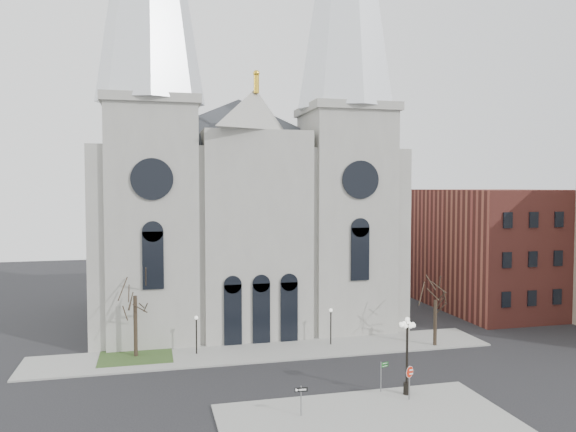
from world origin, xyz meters
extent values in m
plane|color=black|center=(0.00, 0.00, 0.00)|extent=(160.00, 160.00, 0.00)
cube|color=gray|center=(3.00, -5.00, 0.07)|extent=(18.00, 10.00, 0.14)
cube|color=gray|center=(0.00, 11.00, 0.07)|extent=(40.00, 6.00, 0.14)
cube|color=#28461E|center=(-11.00, 12.00, 0.09)|extent=(6.00, 5.00, 0.18)
cube|color=gray|center=(0.00, 26.00, 9.00)|extent=(30.00, 24.00, 18.00)
pyramid|color=#2D3035|center=(0.00, 26.00, 24.00)|extent=(33.00, 26.40, 6.00)
cube|color=gray|center=(-9.50, 17.50, 11.00)|extent=(8.00, 8.00, 22.00)
cylinder|color=black|center=(-9.50, 13.45, 15.00)|extent=(3.60, 0.30, 3.60)
cube|color=gray|center=(9.50, 17.50, 11.00)|extent=(8.00, 8.00, 22.00)
cylinder|color=black|center=(9.50, 13.45, 15.00)|extent=(3.60, 0.30, 3.60)
cube|color=gray|center=(0.00, 16.00, 9.75)|extent=(10.00, 5.00, 19.50)
pyramid|color=gray|center=(0.00, 16.00, 21.50)|extent=(11.00, 5.00, 4.00)
cube|color=brown|center=(30.00, 22.00, 7.00)|extent=(14.00, 18.00, 14.00)
cylinder|color=black|center=(-11.00, 12.00, 2.62)|extent=(0.32, 0.32, 5.25)
cylinder|color=black|center=(15.00, 9.00, 2.10)|extent=(0.32, 0.32, 4.20)
cylinder|color=black|center=(-6.00, 11.50, 1.64)|extent=(0.12, 0.12, 3.00)
sphere|color=white|center=(-6.00, 11.50, 3.24)|extent=(0.32, 0.32, 0.32)
cylinder|color=black|center=(6.00, 11.50, 1.64)|extent=(0.12, 0.12, 3.00)
sphere|color=white|center=(6.00, 11.50, 3.24)|extent=(0.32, 0.32, 0.32)
cylinder|color=slate|center=(6.95, -2.31, 1.25)|extent=(0.09, 0.09, 2.22)
cylinder|color=red|center=(6.95, -2.31, 2.02)|extent=(0.77, 0.13, 0.77)
cylinder|color=white|center=(6.95, -2.31, 2.02)|extent=(0.83, 0.12, 0.83)
cube|color=white|center=(6.95, -2.31, 2.15)|extent=(0.42, 0.07, 0.10)
cube|color=white|center=(6.95, -2.31, 1.90)|extent=(0.48, 0.08, 0.10)
cylinder|color=black|center=(7.20, -1.39, 2.50)|extent=(0.16, 0.16, 4.72)
cylinder|color=black|center=(7.20, -1.39, 0.55)|extent=(0.45, 0.45, 0.82)
sphere|color=white|center=(7.20, -1.39, 5.32)|extent=(0.33, 0.33, 0.33)
cylinder|color=slate|center=(-0.76, -3.11, 1.08)|extent=(0.08, 0.08, 1.88)
cube|color=black|center=(-0.76, -3.11, 1.79)|extent=(0.82, 0.09, 0.27)
cylinder|color=slate|center=(5.69, -0.50, 1.19)|extent=(0.09, 0.09, 2.09)
cube|color=#0E6215|center=(6.00, -0.40, 2.09)|extent=(0.57, 0.21, 0.14)
cube|color=#0E6215|center=(6.00, -0.40, 1.90)|extent=(0.57, 0.21, 0.14)
camera|label=1|loc=(-9.76, -36.03, 14.35)|focal=35.00mm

